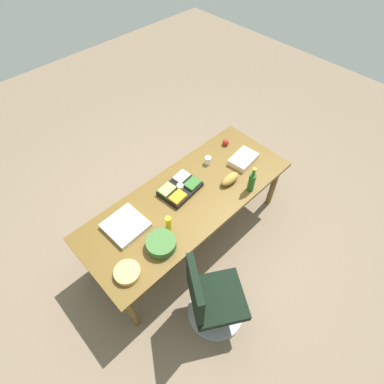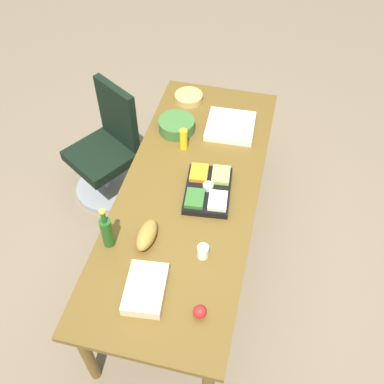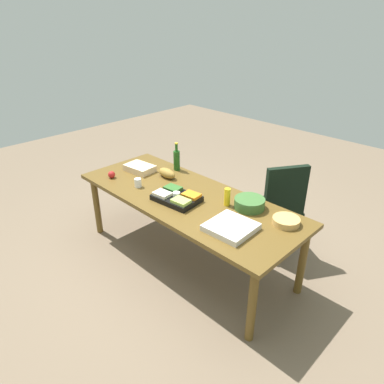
{
  "view_description": "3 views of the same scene",
  "coord_description": "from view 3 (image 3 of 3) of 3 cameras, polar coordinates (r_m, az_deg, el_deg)",
  "views": [
    {
      "loc": [
        -1.3,
        -1.39,
        3.2
      ],
      "look_at": [
        0.02,
        -0.03,
        0.84
      ],
      "focal_mm": 28.03,
      "sensor_mm": 36.0,
      "label": 1
    },
    {
      "loc": [
        1.93,
        0.48,
        3.03
      ],
      "look_at": [
        0.07,
        0.03,
        0.8
      ],
      "focal_mm": 41.62,
      "sensor_mm": 36.0,
      "label": 2
    },
    {
      "loc": [
        -2.18,
        2.1,
        2.32
      ],
      "look_at": [
        -0.06,
        -0.02,
        0.8
      ],
      "focal_mm": 32.96,
      "sensor_mm": 36.0,
      "label": 3
    }
  ],
  "objects": [
    {
      "name": "conference_table",
      "position": [
        3.45,
        -0.92,
        -1.7
      ],
      "size": [
        2.37,
        0.93,
        0.74
      ],
      "color": "brown",
      "rests_on": "ground"
    },
    {
      "name": "chip_bowl",
      "position": [
        3.06,
        14.98,
        -4.56
      ],
      "size": [
        0.26,
        0.26,
        0.06
      ],
      "primitive_type": "cylinder",
      "rotation": [
        0.0,
        0.0,
        0.17
      ],
      "color": "tan",
      "rests_on": "conference_table"
    },
    {
      "name": "apple_red",
      "position": [
        3.88,
        -12.88,
        2.76
      ],
      "size": [
        0.08,
        0.08,
        0.08
      ],
      "primitive_type": "sphere",
      "rotation": [
        0.0,
        0.0,
        -0.01
      ],
      "color": "#B3201E",
      "rests_on": "conference_table"
    },
    {
      "name": "office_chair",
      "position": [
        3.89,
        13.28,
        -3.68
      ],
      "size": [
        0.66,
        0.66,
        1.01
      ],
      "color": "gray",
      "rests_on": "ground"
    },
    {
      "name": "sheet_cake",
      "position": [
        3.99,
        -8.44,
        3.85
      ],
      "size": [
        0.34,
        0.25,
        0.07
      ],
      "primitive_type": "cube",
      "rotation": [
        0.0,
        0.0,
        0.11
      ],
      "color": "beige",
      "rests_on": "conference_table"
    },
    {
      "name": "ground_plane",
      "position": [
        3.81,
        -0.85,
        -10.59
      ],
      "size": [
        10.0,
        10.0,
        0.0
      ],
      "primitive_type": "plane",
      "color": "#77634F"
    },
    {
      "name": "pizza_box",
      "position": [
        2.9,
        6.31,
        -5.66
      ],
      "size": [
        0.38,
        0.38,
        0.05
      ],
      "primitive_type": "cube",
      "rotation": [
        0.0,
        0.0,
        0.05
      ],
      "color": "silver",
      "rests_on": "conference_table"
    },
    {
      "name": "wine_bottle",
      "position": [
        3.95,
        -2.5,
        5.27
      ],
      "size": [
        0.09,
        0.09,
        0.32
      ],
      "color": "#1D5118",
      "rests_on": "conference_table"
    },
    {
      "name": "bread_loaf",
      "position": [
        3.8,
        -4.08,
        3.07
      ],
      "size": [
        0.24,
        0.12,
        0.1
      ],
      "primitive_type": "ellipsoid",
      "rotation": [
        0.0,
        0.0,
        -0.04
      ],
      "color": "olive",
      "rests_on": "conference_table"
    },
    {
      "name": "salad_bowl",
      "position": [
        3.23,
        9.28,
        -1.83
      ],
      "size": [
        0.33,
        0.33,
        0.1
      ],
      "primitive_type": "cylinder",
      "rotation": [
        0.0,
        0.0,
        -0.25
      ],
      "color": "#3A662F",
      "rests_on": "conference_table"
    },
    {
      "name": "paper_cup",
      "position": [
        3.62,
        -8.73,
        1.49
      ],
      "size": [
        0.08,
        0.08,
        0.09
      ],
      "primitive_type": "cylinder",
      "rotation": [
        0.0,
        0.0,
        -0.25
      ],
      "color": "white",
      "rests_on": "conference_table"
    },
    {
      "name": "mustard_bottle",
      "position": [
        3.23,
        5.71,
        -0.81
      ],
      "size": [
        0.06,
        0.06,
        0.17
      ],
      "primitive_type": "cylinder",
      "rotation": [
        0.0,
        0.0,
        -0.12
      ],
      "color": "yellow",
      "rests_on": "conference_table"
    },
    {
      "name": "veggie_tray",
      "position": [
        3.32,
        -2.48,
        -0.84
      ],
      "size": [
        0.45,
        0.34,
        0.09
      ],
      "color": "black",
      "rests_on": "conference_table"
    }
  ]
}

